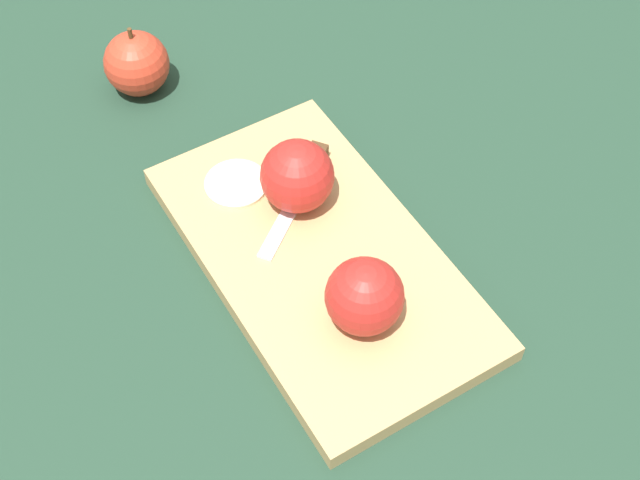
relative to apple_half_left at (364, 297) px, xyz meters
name	(u,v)px	position (x,y,z in m)	size (l,w,h in m)	color
ground_plane	(320,265)	(0.08, -0.01, -0.06)	(4.00, 4.00, 0.00)	#1E3828
cutting_board	(320,259)	(0.08, -0.01, -0.05)	(0.39, 0.24, 0.02)	tan
apple_half_left	(364,297)	(0.00, 0.00, 0.00)	(0.07, 0.07, 0.07)	red
apple_half_right	(297,176)	(0.15, -0.03, 0.00)	(0.07, 0.07, 0.07)	red
knife	(305,178)	(0.16, -0.05, -0.03)	(0.09, 0.13, 0.02)	silver
apple_slice	(236,184)	(0.20, 0.00, -0.03)	(0.06, 0.06, 0.00)	beige
apple_whole	(137,63)	(0.41, 0.00, -0.02)	(0.07, 0.07, 0.09)	red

